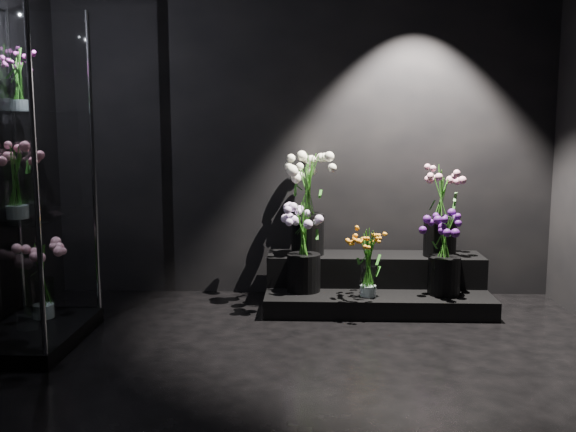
{
  "coord_description": "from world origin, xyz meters",
  "views": [
    {
      "loc": [
        0.07,
        -3.19,
        1.38
      ],
      "look_at": [
        -0.09,
        1.2,
        0.75
      ],
      "focal_mm": 40.0,
      "sensor_mm": 36.0,
      "label": 1
    }
  ],
  "objects": [
    {
      "name": "display_riser",
      "position": [
        0.57,
        1.67,
        0.15
      ],
      "size": [
        1.67,
        0.74,
        0.37
      ],
      "color": "black",
      "rests_on": "floor"
    },
    {
      "name": "bouquet_purple",
      "position": [
        1.05,
        1.45,
        0.47
      ],
      "size": [
        0.4,
        0.4,
        0.59
      ],
      "rotation": [
        0.0,
        0.0,
        -0.27
      ],
      "color": "black",
      "rests_on": "display_riser"
    },
    {
      "name": "wall_front",
      "position": [
        0.0,
        -2.0,
        1.4
      ],
      "size": [
        4.0,
        0.0,
        4.0
      ],
      "primitive_type": "plane",
      "rotation": [
        -1.57,
        0.0,
        0.0
      ],
      "color": "black",
      "rests_on": "floor"
    },
    {
      "name": "bouquet_case_base_pink",
      "position": [
        -1.71,
        0.9,
        0.36
      ],
      "size": [
        0.38,
        0.38,
        0.5
      ],
      "rotation": [
        0.0,
        0.0,
        -0.13
      ],
      "color": "white",
      "rests_on": "display_case"
    },
    {
      "name": "bouquet_pink_roses",
      "position": [
        1.07,
        1.73,
        0.77
      ],
      "size": [
        0.39,
        0.39,
        0.69
      ],
      "rotation": [
        0.0,
        0.0,
        0.04
      ],
      "color": "black",
      "rests_on": "display_riser"
    },
    {
      "name": "display_case",
      "position": [
        -1.69,
        0.69,
        1.07
      ],
      "size": [
        0.58,
        0.97,
        2.13
      ],
      "color": "black",
      "rests_on": "floor"
    },
    {
      "name": "bouquet_cream_roses",
      "position": [
        0.05,
        1.75,
        0.81
      ],
      "size": [
        0.42,
        0.42,
        0.78
      ],
      "rotation": [
        0.0,
        0.0,
        -0.11
      ],
      "color": "black",
      "rests_on": "display_riser"
    },
    {
      "name": "bouquet_case_magenta",
      "position": [
        -1.75,
        0.8,
        1.66
      ],
      "size": [
        0.24,
        0.24,
        0.38
      ],
      "rotation": [
        0.0,
        0.0,
        -0.2
      ],
      "color": "white",
      "rests_on": "display_case"
    },
    {
      "name": "floor",
      "position": [
        0.0,
        0.0,
        0.0
      ],
      "size": [
        4.0,
        4.0,
        0.0
      ],
      "primitive_type": "plane",
      "color": "black",
      "rests_on": "ground"
    },
    {
      "name": "bouquet_lilac",
      "position": [
        0.02,
        1.51,
        0.51
      ],
      "size": [
        0.41,
        0.41,
        0.65
      ],
      "rotation": [
        0.0,
        0.0,
        0.15
      ],
      "color": "black",
      "rests_on": "display_riser"
    },
    {
      "name": "bouquet_orange_bells",
      "position": [
        0.49,
        1.37,
        0.39
      ],
      "size": [
        0.33,
        0.33,
        0.49
      ],
      "rotation": [
        0.0,
        0.0,
        0.43
      ],
      "color": "white",
      "rests_on": "display_riser"
    },
    {
      "name": "wall_back",
      "position": [
        0.0,
        2.0,
        1.4
      ],
      "size": [
        4.0,
        0.0,
        4.0
      ],
      "primitive_type": "plane",
      "rotation": [
        1.57,
        0.0,
        0.0
      ],
      "color": "black",
      "rests_on": "floor"
    },
    {
      "name": "bouquet_case_pink",
      "position": [
        -1.66,
        0.49,
        1.07
      ],
      "size": [
        0.3,
        0.3,
        0.45
      ],
      "rotation": [
        0.0,
        0.0,
        -0.05
      ],
      "color": "white",
      "rests_on": "display_case"
    }
  ]
}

